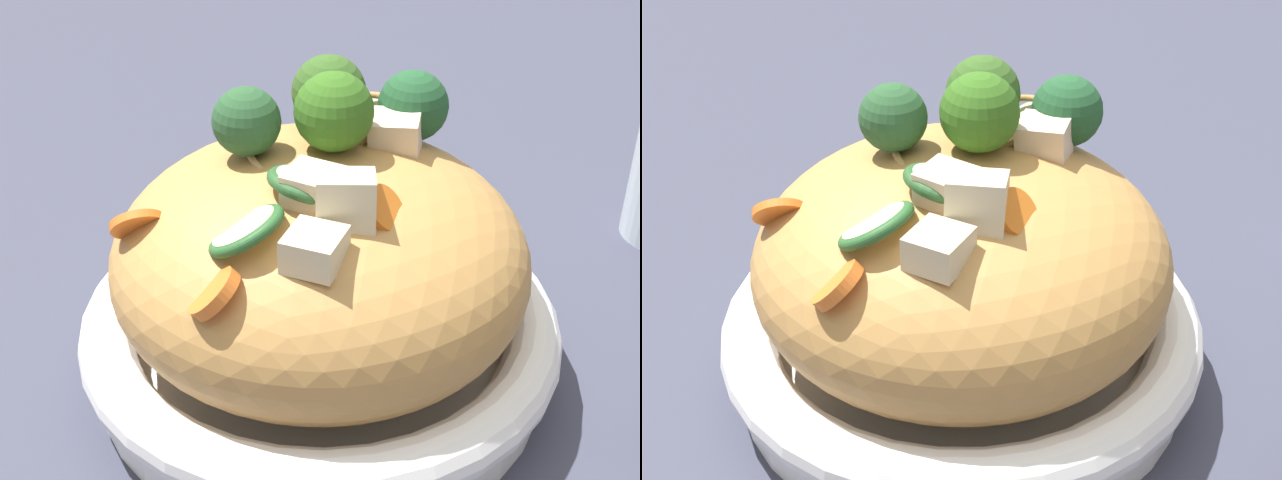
% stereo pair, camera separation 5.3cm
% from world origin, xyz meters
% --- Properties ---
extents(ground_plane, '(3.00, 3.00, 0.00)m').
position_xyz_m(ground_plane, '(0.00, 0.00, 0.00)').
color(ground_plane, '#363849').
extents(serving_bowl, '(0.28, 0.28, 0.05)m').
position_xyz_m(serving_bowl, '(0.00, 0.00, 0.03)').
color(serving_bowl, white).
rests_on(serving_bowl, ground_plane).
extents(noodle_heap, '(0.23, 0.23, 0.13)m').
position_xyz_m(noodle_heap, '(0.00, 0.00, 0.08)').
color(noodle_heap, '#B68244').
rests_on(noodle_heap, serving_bowl).
extents(broccoli_florets, '(0.14, 0.09, 0.07)m').
position_xyz_m(broccoli_florets, '(0.03, 0.02, 0.15)').
color(broccoli_florets, '#A3C375').
rests_on(broccoli_florets, serving_bowl).
extents(carrot_coins, '(0.12, 0.14, 0.05)m').
position_xyz_m(carrot_coins, '(-0.07, -0.01, 0.12)').
color(carrot_coins, orange).
rests_on(carrot_coins, serving_bowl).
extents(zucchini_slices, '(0.18, 0.09, 0.04)m').
position_xyz_m(zucchini_slices, '(-0.00, -0.00, 0.14)').
color(zucchini_slices, beige).
rests_on(zucchini_slices, serving_bowl).
extents(chicken_chunks, '(0.14, 0.08, 0.03)m').
position_xyz_m(chicken_chunks, '(-0.01, -0.03, 0.14)').
color(chicken_chunks, beige).
rests_on(chicken_chunks, serving_bowl).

